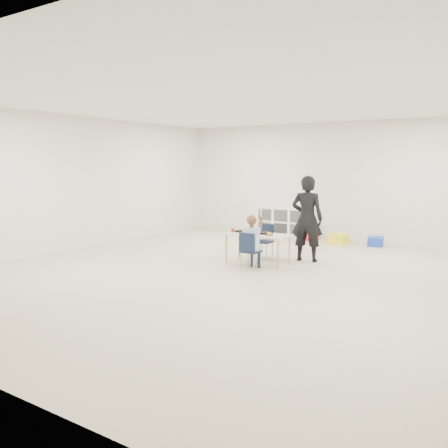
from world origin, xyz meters
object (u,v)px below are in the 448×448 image
Objects in this scene: chair_near at (251,251)px; cubby_shelf at (284,222)px; table at (258,248)px; child at (251,240)px; adult at (307,219)px.

chair_near is 4.07m from cubby_shelf.
chair_near reaches higher than table.
chair_near is 0.46× the size of cubby_shelf.
cubby_shelf is (-1.28, 3.86, 0.03)m from chair_near.
child reaches higher than table.
child reaches higher than cubby_shelf.
adult is at bearing 65.80° from chair_near.
cubby_shelf is at bearing 107.79° from table.
cubby_shelf is at bearing -66.91° from adult.
adult is (0.51, 1.18, 0.29)m from child.
table is at bearing -71.48° from cubby_shelf.
adult is at bearing 65.80° from child.
table is 1.08m from adult.
adult reaches higher than cubby_shelf.
table is at bearing 106.28° from child.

